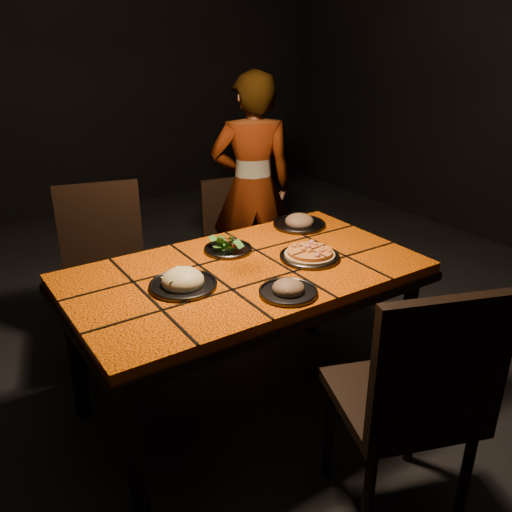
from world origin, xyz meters
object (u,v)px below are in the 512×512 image
chair_far_left (105,264)px  chair_far_right (233,231)px  chair_near (416,396)px  plate_pizza (310,255)px  diner (252,188)px  plate_pasta (183,282)px  dining_table (245,284)px

chair_far_left → chair_far_right: chair_far_left is taller
chair_near → plate_pizza: size_ratio=3.61×
chair_far_right → diner: diner is taller
plate_pizza → plate_pasta: size_ratio=0.99×
chair_far_left → diner: size_ratio=0.65×
chair_far_right → plate_pasta: size_ratio=2.82×
dining_table → plate_pizza: 0.34m
diner → plate_pasta: diner is taller
dining_table → chair_far_right: (0.58, 1.07, -0.20)m
diner → plate_pasta: 1.49m
diner → chair_near: bearing=96.9°
chair_far_left → plate_pizza: bearing=-35.9°
dining_table → plate_pizza: size_ratio=5.63×
diner → plate_pasta: bearing=69.8°
plate_pizza → diner: bearing=70.0°
chair_near → chair_far_left: bearing=-53.7°
dining_table → diner: size_ratio=1.07×
chair_far_left → diner: 1.17m
chair_far_left → plate_pizza: (0.71, -0.88, 0.20)m
chair_near → diner: (0.62, 1.98, 0.17)m
dining_table → plate_pasta: bearing=-177.8°
diner → plate_pizza: diner is taller
chair_near → plate_pizza: chair_near is taller
plate_pizza → plate_pasta: plate_pasta is taller
chair_near → chair_far_left: (-0.51, 1.74, -0.03)m
chair_far_right → plate_pizza: 1.21m
chair_far_left → chair_far_right: (0.97, 0.26, -0.10)m
dining_table → diner: (0.73, 1.05, 0.09)m
dining_table → chair_far_left: 0.91m
chair_near → plate_pasta: size_ratio=3.57×
plate_pizza → dining_table: bearing=167.1°
dining_table → chair_near: chair_near is taller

